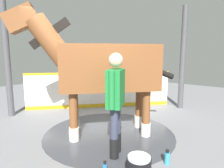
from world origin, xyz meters
name	(u,v)px	position (x,y,z in m)	size (l,w,h in m)	color
ground_plane	(99,131)	(0.00, 0.00, -0.01)	(16.00, 16.00, 0.02)	gray
wet_patch	(109,133)	(-0.05, 0.25, 0.00)	(2.74, 2.74, 0.00)	#42444C
barrier_wall	(100,91)	(-1.40, -1.30, 0.52)	(3.45, 3.03, 1.12)	white
roof_post_near	(7,59)	(0.78, -2.58, 1.54)	(0.16, 0.16, 3.09)	#4C4C51
roof_post_far	(183,59)	(-2.96, 0.70, 1.54)	(0.16, 0.16, 3.09)	#4C4C51
horse	(102,68)	(0.06, 0.16, 1.40)	(2.65, 2.35, 2.59)	brown
handler	(116,98)	(0.56, 0.91, 0.98)	(0.62, 0.42, 1.69)	black
wash_bucket	(139,168)	(0.86, 1.55, 0.16)	(0.33, 0.33, 0.33)	black
bottle_shampoo	(167,158)	(0.28, 1.69, 0.11)	(0.08, 0.08, 0.23)	#3399CC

